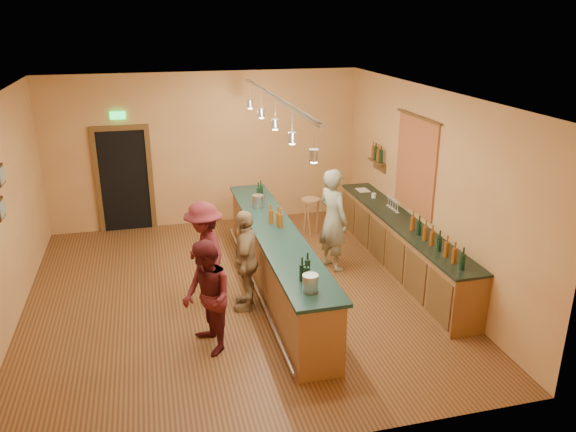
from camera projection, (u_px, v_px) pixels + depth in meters
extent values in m
plane|color=#522A17|center=(235.00, 295.00, 9.09)|extent=(7.00, 7.00, 0.00)
cube|color=silver|center=(228.00, 95.00, 7.99)|extent=(6.50, 7.00, 0.02)
cube|color=#B97645|center=(206.00, 150.00, 11.73)|extent=(6.50, 0.02, 3.20)
cube|color=#B97645|center=(289.00, 313.00, 5.35)|extent=(6.50, 0.02, 3.20)
cube|color=#B97645|center=(0.00, 219.00, 7.79)|extent=(0.02, 7.00, 3.20)
cube|color=#B97645|center=(426.00, 186.00, 9.29)|extent=(0.02, 7.00, 3.20)
cube|color=black|center=(125.00, 181.00, 11.50)|extent=(0.95, 0.06, 2.10)
cube|color=#4E3217|center=(98.00, 183.00, 11.36)|extent=(0.10, 0.08, 2.10)
cube|color=#4E3217|center=(151.00, 179.00, 11.61)|extent=(0.10, 0.08, 2.10)
cube|color=#4E3217|center=(119.00, 128.00, 11.11)|extent=(1.15, 0.08, 0.10)
cube|color=#19E54C|center=(118.00, 115.00, 11.02)|extent=(0.30, 0.04, 0.15)
cube|color=#A43820|center=(415.00, 165.00, 9.57)|extent=(0.03, 1.40, 1.60)
cube|color=#4E3217|center=(376.00, 161.00, 11.02)|extent=(0.16, 0.55, 0.03)
cube|color=#4E3217|center=(380.00, 166.00, 11.07)|extent=(0.03, 0.55, 0.18)
cube|color=brown|center=(401.00, 247.00, 9.80)|extent=(0.55, 4.50, 0.90)
cube|color=black|center=(403.00, 222.00, 9.64)|extent=(0.60, 4.55, 0.04)
cylinder|color=silver|center=(374.00, 195.00, 10.80)|extent=(0.09, 0.09, 0.09)
cube|color=silver|center=(363.00, 190.00, 11.27)|extent=(0.22, 0.30, 0.01)
cube|color=brown|center=(276.00, 262.00, 9.07)|extent=(0.60, 5.00, 1.00)
cube|color=#112C28|center=(276.00, 232.00, 8.89)|extent=(0.70, 5.10, 0.05)
cylinder|color=silver|center=(255.00, 284.00, 9.11)|extent=(0.05, 5.00, 0.05)
cylinder|color=silver|center=(310.00, 283.00, 6.92)|extent=(0.20, 0.20, 0.22)
cylinder|color=silver|center=(258.00, 201.00, 9.93)|extent=(0.20, 0.20, 0.22)
cube|color=silver|center=(275.00, 97.00, 8.17)|extent=(0.06, 4.60, 0.05)
cylinder|color=silver|center=(314.00, 138.00, 6.41)|extent=(0.01, 0.01, 0.35)
cylinder|color=#A5A5AD|center=(314.00, 155.00, 6.48)|extent=(0.11, 0.11, 0.14)
cylinder|color=#FFEABF|center=(314.00, 162.00, 6.51)|extent=(0.08, 0.08, 0.02)
cylinder|color=silver|center=(292.00, 123.00, 7.33)|extent=(0.01, 0.01, 0.35)
cylinder|color=#A5A5AD|center=(292.00, 138.00, 7.39)|extent=(0.11, 0.11, 0.14)
cylinder|color=#FFEABF|center=(292.00, 144.00, 7.42)|extent=(0.08, 0.08, 0.02)
cylinder|color=silver|center=(275.00, 110.00, 8.24)|extent=(0.01, 0.01, 0.35)
cylinder|color=#A5A5AD|center=(275.00, 124.00, 8.30)|extent=(0.11, 0.11, 0.14)
cylinder|color=#FFEABF|center=(275.00, 129.00, 8.33)|extent=(0.08, 0.08, 0.02)
cylinder|color=silver|center=(261.00, 101.00, 9.15)|extent=(0.01, 0.01, 0.35)
cylinder|color=#A5A5AD|center=(261.00, 113.00, 9.22)|extent=(0.11, 0.11, 0.14)
cylinder|color=#FFEABF|center=(261.00, 118.00, 9.24)|extent=(0.08, 0.08, 0.02)
cylinder|color=silver|center=(250.00, 93.00, 10.06)|extent=(0.01, 0.01, 0.35)
cylinder|color=#A5A5AD|center=(250.00, 104.00, 10.13)|extent=(0.11, 0.11, 0.14)
cylinder|color=#FFEABF|center=(250.00, 108.00, 10.15)|extent=(0.08, 0.08, 0.02)
imported|color=gray|center=(333.00, 220.00, 9.75)|extent=(0.65, 0.78, 1.83)
imported|color=#59191E|center=(207.00, 298.00, 7.36)|extent=(0.76, 0.88, 1.57)
imported|color=#997A51|center=(246.00, 260.00, 8.45)|extent=(0.63, 1.00, 1.58)
imported|color=#59191E|center=(205.00, 253.00, 8.63)|extent=(0.85, 1.18, 1.64)
cylinder|color=#A4864A|center=(311.00, 200.00, 11.27)|extent=(0.38, 0.38, 0.04)
cylinder|color=#A4864A|center=(317.00, 217.00, 11.44)|extent=(0.04, 0.04, 0.73)
cylinder|color=#A4864A|center=(305.00, 216.00, 11.50)|extent=(0.04, 0.04, 0.73)
cylinder|color=#A4864A|center=(309.00, 220.00, 11.28)|extent=(0.04, 0.04, 0.73)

